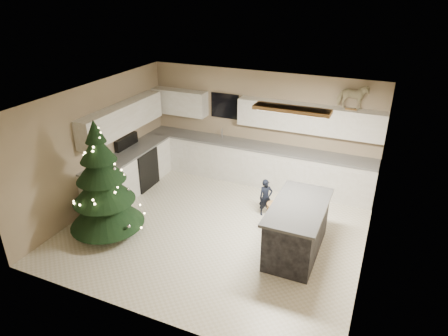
% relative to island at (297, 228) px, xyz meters
% --- Properties ---
extents(ground_plane, '(5.50, 5.50, 0.00)m').
position_rel_island_xyz_m(ground_plane, '(-1.60, 0.11, -0.48)').
color(ground_plane, '#BEB59C').
extents(room_shell, '(5.52, 5.02, 2.61)m').
position_rel_island_xyz_m(room_shell, '(-1.58, 0.11, 1.27)').
color(room_shell, tan).
rests_on(room_shell, ground_plane).
extents(cabinetry, '(5.50, 3.20, 2.00)m').
position_rel_island_xyz_m(cabinetry, '(-2.51, 1.76, 0.28)').
color(cabinetry, white).
rests_on(cabinetry, ground_plane).
extents(island, '(0.90, 1.70, 0.95)m').
position_rel_island_xyz_m(island, '(0.00, 0.00, 0.00)').
color(island, black).
rests_on(island, ground_plane).
extents(bar_stool, '(0.31, 0.31, 0.59)m').
position_rel_island_xyz_m(bar_stool, '(-0.55, 0.46, -0.03)').
color(bar_stool, brown).
rests_on(bar_stool, ground_plane).
extents(christmas_tree, '(1.43, 1.38, 2.29)m').
position_rel_island_xyz_m(christmas_tree, '(-3.45, -0.86, 0.46)').
color(christmas_tree, '#3F2816').
rests_on(christmas_tree, ground_plane).
extents(toddler, '(0.34, 0.33, 0.79)m').
position_rel_island_xyz_m(toddler, '(-0.89, 0.97, -0.08)').
color(toddler, black).
rests_on(toddler, ground_plane).
extents(rocking_horse, '(0.64, 0.35, 0.53)m').
position_rel_island_xyz_m(rocking_horse, '(0.40, 2.44, 1.80)').
color(rocking_horse, brown).
rests_on(rocking_horse, cabinetry).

